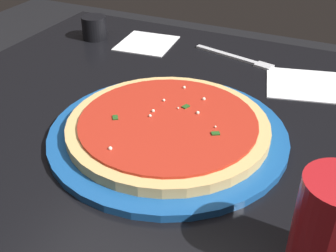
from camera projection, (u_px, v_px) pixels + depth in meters
restaurant_table at (157, 189)px, 0.78m from camera, size 0.85×0.89×0.75m
serving_plate at (168, 134)px, 0.66m from camera, size 0.37×0.37×0.01m
pizza at (168, 125)px, 0.65m from camera, size 0.31×0.31×0.02m
cup_tall_drink at (331, 228)px, 0.42m from camera, size 0.07×0.07×0.12m
cup_small_sauce at (94, 28)px, 1.00m from camera, size 0.06×0.06×0.05m
napkin_folded_right at (147, 43)px, 0.99m from camera, size 0.14×0.13×0.00m
napkin_loose_left at (304, 85)px, 0.81m from camera, size 0.16×0.16×0.00m
fork at (238, 58)px, 0.91m from camera, size 0.06×0.18×0.00m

